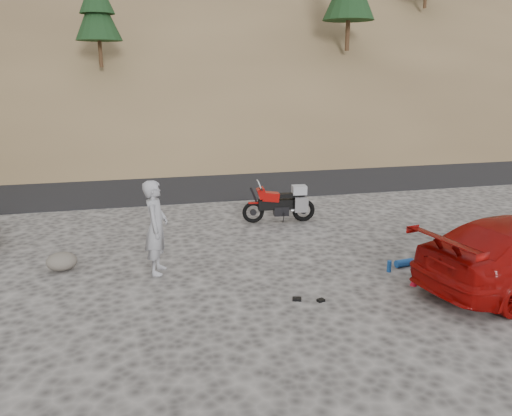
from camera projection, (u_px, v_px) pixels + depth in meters
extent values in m
plane|color=#3F3C3A|center=(271.00, 264.00, 10.85)|extent=(140.00, 140.00, 0.00)
cube|color=black|center=(210.00, 179.00, 19.29)|extent=(120.00, 7.00, 0.05)
cube|color=brown|center=(193.00, 16.00, 37.30)|extent=(110.00, 51.90, 46.72)
cube|color=brown|center=(193.00, 12.00, 37.23)|extent=(110.00, 43.28, 36.46)
cylinder|color=#3C2815|center=(100.00, 51.00, 21.78)|extent=(0.17, 0.17, 1.40)
cone|color=black|center=(97.00, 13.00, 21.37)|extent=(2.00, 2.00, 2.25)
cylinder|color=#3C2815|center=(348.00, 32.00, 25.12)|extent=(0.22, 0.22, 1.82)
torus|color=black|center=(253.00, 212.00, 13.68)|extent=(0.61, 0.17, 0.60)
cylinder|color=black|center=(253.00, 212.00, 13.68)|extent=(0.19, 0.07, 0.18)
torus|color=black|center=(304.00, 210.00, 13.86)|extent=(0.65, 0.19, 0.64)
cylinder|color=black|center=(304.00, 210.00, 13.86)|extent=(0.21, 0.09, 0.20)
cylinder|color=black|center=(256.00, 200.00, 13.60)|extent=(0.34, 0.09, 0.74)
cylinder|color=black|center=(260.00, 188.00, 13.52)|extent=(0.09, 0.57, 0.04)
cube|color=black|center=(278.00, 204.00, 13.72)|extent=(1.11, 0.32, 0.27)
cube|color=black|center=(281.00, 211.00, 13.78)|extent=(0.43, 0.31, 0.26)
cube|color=#930A08|center=(270.00, 197.00, 13.63)|extent=(0.50, 0.32, 0.28)
cube|color=#930A08|center=(261.00, 193.00, 13.57)|extent=(0.30, 0.34, 0.32)
cube|color=silver|center=(259.00, 185.00, 13.49)|extent=(0.13, 0.28, 0.23)
cube|color=black|center=(286.00, 195.00, 13.68)|extent=(0.52, 0.25, 0.11)
cube|color=black|center=(298.00, 196.00, 13.74)|extent=(0.33, 0.19, 0.09)
cube|color=#B2B3B7|center=(301.00, 205.00, 13.56)|extent=(0.37, 0.14, 0.41)
cube|color=#B2B3B7|center=(298.00, 200.00, 14.01)|extent=(0.37, 0.14, 0.41)
cube|color=#9B9BA0|center=(299.00, 190.00, 13.69)|extent=(0.41, 0.35, 0.24)
cube|color=#930A08|center=(253.00, 203.00, 13.61)|extent=(0.28, 0.14, 0.04)
cylinder|color=black|center=(284.00, 218.00, 13.67)|extent=(0.04, 0.19, 0.33)
cylinder|color=#B2B3B7|center=(298.00, 210.00, 13.70)|extent=(0.42, 0.12, 0.12)
imported|color=#9B9BA0|center=(159.00, 272.00, 10.40)|extent=(0.62, 0.80, 1.95)
ellipsoid|color=#504B44|center=(62.00, 261.00, 10.46)|extent=(0.80, 0.77, 0.38)
cylinder|color=#1A4E9C|center=(404.00, 263.00, 10.66)|extent=(0.43, 0.22, 0.16)
cylinder|color=#1A4E9C|center=(389.00, 266.00, 10.37)|extent=(0.11, 0.11, 0.24)
cone|color=red|center=(414.00, 281.00, 9.72)|extent=(0.19, 0.19, 0.19)
cube|color=black|center=(297.00, 299.00, 9.11)|extent=(0.19, 0.16, 0.05)
cube|color=black|center=(321.00, 300.00, 9.06)|extent=(0.16, 0.14, 0.04)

